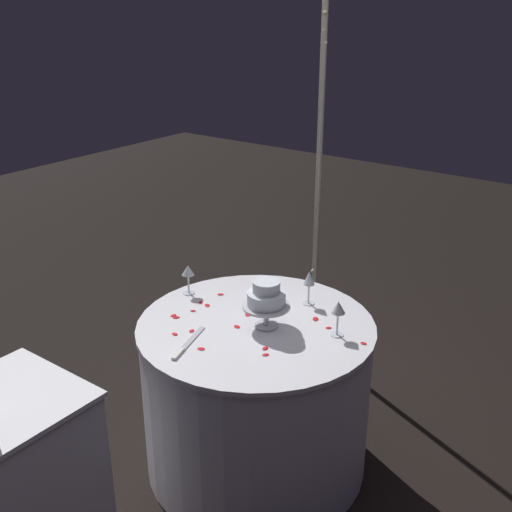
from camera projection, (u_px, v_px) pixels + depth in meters
ground_plane at (256, 460)px, 3.18m from camera, size 12.00×12.00×0.00m
decorative_arch at (190, 156)px, 2.81m from camera, size 2.33×0.06×2.28m
main_table at (256, 395)px, 3.03m from camera, size 1.10×1.10×0.78m
side_table at (18, 484)px, 2.47m from camera, size 0.54×0.54×0.79m
tiered_cake at (266, 298)px, 2.81m from camera, size 0.22×0.22×0.23m
wine_glass_0 at (338, 309)px, 2.74m from camera, size 0.06×0.06×0.17m
wine_glass_1 at (309, 280)px, 3.03m from camera, size 0.06×0.06×0.17m
wine_glass_2 at (188, 272)px, 3.14m from camera, size 0.06×0.06×0.15m
cake_knife at (187, 345)px, 2.70m from camera, size 0.29×0.11×0.01m
rose_petal_0 at (316, 319)px, 2.92m from camera, size 0.05×0.04×0.00m
rose_petal_1 at (364, 343)px, 2.72m from camera, size 0.02×0.03×0.00m
rose_petal_2 at (192, 331)px, 2.82m from camera, size 0.04×0.03×0.00m
rose_petal_3 at (173, 315)px, 2.96m from camera, size 0.04×0.03×0.00m
rose_petal_4 at (266, 355)px, 2.63m from camera, size 0.04×0.03×0.00m
rose_petal_5 at (176, 317)px, 2.94m from camera, size 0.04×0.04×0.00m
rose_petal_6 at (265, 348)px, 2.68m from camera, size 0.03×0.03×0.00m
rose_petal_7 at (201, 302)px, 3.08m from camera, size 0.03×0.03×0.00m
rose_petal_8 at (329, 328)px, 2.84m from camera, size 0.03×0.03×0.00m
rose_petal_9 at (193, 311)px, 3.00m from camera, size 0.03×0.03×0.00m
rose_petal_10 at (248, 312)px, 2.99m from camera, size 0.04×0.03×0.00m
rose_petal_11 at (248, 314)px, 2.97m from camera, size 0.05×0.04×0.00m
rose_petal_12 at (220, 294)px, 3.17m from camera, size 0.04×0.04×0.00m
rose_petal_13 at (237, 327)px, 2.85m from camera, size 0.03×0.04×0.00m
rose_petal_14 at (207, 305)px, 3.05m from camera, size 0.04×0.04×0.00m
rose_petal_15 at (175, 334)px, 2.79m from camera, size 0.03×0.03×0.00m
rose_petal_16 at (201, 349)px, 2.67m from camera, size 0.03×0.04×0.00m
rose_petal_17 at (277, 303)px, 3.08m from camera, size 0.03×0.02×0.00m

